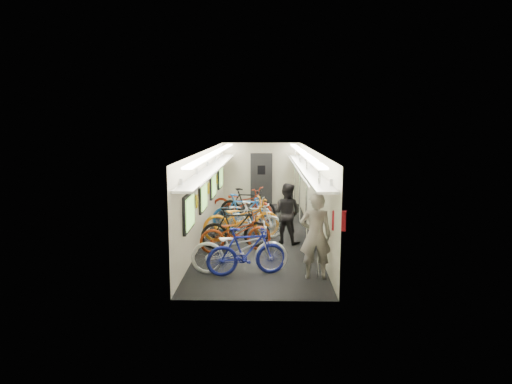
{
  "coord_description": "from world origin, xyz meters",
  "views": [
    {
      "loc": [
        0.21,
        -12.73,
        3.11
      ],
      "look_at": [
        -0.1,
        0.43,
        1.15
      ],
      "focal_mm": 32.0,
      "sensor_mm": 36.0,
      "label": 1
    }
  ],
  "objects_px": {
    "bicycle_0": "(239,249)",
    "passenger_near": "(316,236)",
    "bicycle_1": "(247,251)",
    "backpack": "(339,221)",
    "passenger_mid": "(287,213)"
  },
  "relations": [
    {
      "from": "bicycle_1",
      "to": "passenger_near",
      "type": "bearing_deg",
      "value": -107.79
    },
    {
      "from": "bicycle_1",
      "to": "passenger_mid",
      "type": "height_order",
      "value": "passenger_mid"
    },
    {
      "from": "bicycle_0",
      "to": "passenger_near",
      "type": "height_order",
      "value": "passenger_near"
    },
    {
      "from": "passenger_near",
      "to": "backpack",
      "type": "xyz_separation_m",
      "value": [
        0.41,
        -0.39,
        0.4
      ]
    },
    {
      "from": "passenger_mid",
      "to": "backpack",
      "type": "relative_size",
      "value": 4.19
    },
    {
      "from": "bicycle_0",
      "to": "backpack",
      "type": "distance_m",
      "value": 2.21
    },
    {
      "from": "backpack",
      "to": "bicycle_1",
      "type": "bearing_deg",
      "value": -177.47
    },
    {
      "from": "bicycle_0",
      "to": "passenger_near",
      "type": "bearing_deg",
      "value": -103.91
    },
    {
      "from": "passenger_near",
      "to": "passenger_mid",
      "type": "distance_m",
      "value": 2.81
    },
    {
      "from": "bicycle_1",
      "to": "backpack",
      "type": "relative_size",
      "value": 4.43
    },
    {
      "from": "passenger_near",
      "to": "bicycle_0",
      "type": "bearing_deg",
      "value": -7.98
    },
    {
      "from": "bicycle_0",
      "to": "passenger_near",
      "type": "distance_m",
      "value": 1.62
    },
    {
      "from": "passenger_near",
      "to": "passenger_mid",
      "type": "height_order",
      "value": "passenger_near"
    },
    {
      "from": "passenger_near",
      "to": "backpack",
      "type": "distance_m",
      "value": 0.69
    },
    {
      "from": "passenger_near",
      "to": "bicycle_1",
      "type": "bearing_deg",
      "value": -3.95
    }
  ]
}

